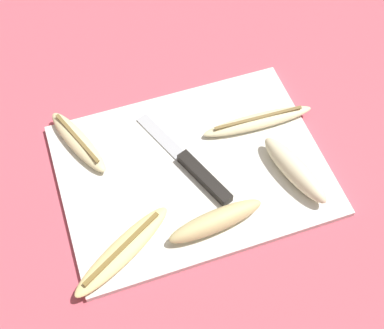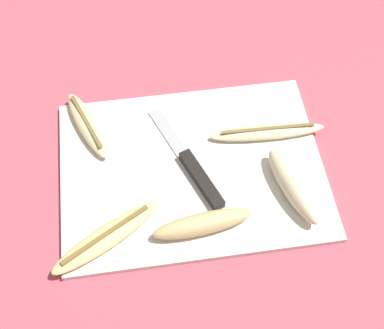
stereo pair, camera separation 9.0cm
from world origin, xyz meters
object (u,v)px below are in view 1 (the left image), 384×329
banana_cream_curved (258,121)px  banana_soft_right (78,142)px  banana_spotted_left (218,220)px  banana_golden_short (123,250)px  banana_bright_far (295,170)px  knife (198,171)px

banana_cream_curved → banana_soft_right: bearing=169.3°
banana_soft_right → banana_spotted_left: 0.28m
banana_cream_curved → banana_golden_short: bearing=-151.0°
banana_bright_far → banana_soft_right: 0.37m
banana_golden_short → banana_bright_far: banana_bright_far is taller
banana_cream_curved → banana_bright_far: bearing=-82.9°
banana_soft_right → knife: bearing=-34.8°
banana_spotted_left → banana_cream_curved: (0.14, 0.16, -0.01)m
banana_bright_far → banana_soft_right: banana_bright_far is taller
knife → banana_soft_right: 0.22m
banana_bright_far → banana_cream_curved: (-0.01, 0.12, -0.01)m
banana_golden_short → banana_soft_right: 0.22m
banana_golden_short → banana_spotted_left: banana_spotted_left is taller
banana_golden_short → banana_soft_right: bearing=95.4°
banana_spotted_left → knife: bearing=89.2°
banana_bright_far → banana_cream_curved: size_ratio=0.76×
knife → banana_cream_curved: (0.14, 0.06, 0.00)m
banana_spotted_left → banana_cream_curved: size_ratio=0.80×
banana_bright_far → banana_cream_curved: 0.12m
banana_bright_far → banana_spotted_left: 0.16m
banana_golden_short → banana_soft_right: size_ratio=1.17×
banana_bright_far → banana_spotted_left: (-0.15, -0.04, -0.00)m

